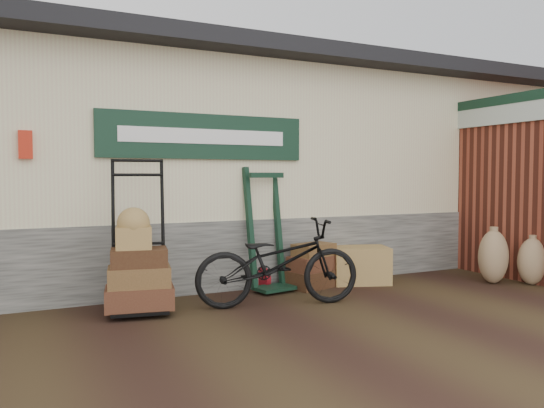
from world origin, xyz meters
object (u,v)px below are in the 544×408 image
at_px(suitcase_stack, 312,265).
at_px(wicker_hamper, 360,265).
at_px(bicycle, 278,258).
at_px(green_barrow, 267,229).
at_px(porter_trolley, 139,234).

relative_size(suitcase_stack, wicker_hamper, 0.87).
xyz_separation_m(suitcase_stack, wicker_hamper, (0.72, -0.04, -0.04)).
xyz_separation_m(wicker_hamper, bicycle, (-1.57, -0.65, 0.30)).
bearing_deg(bicycle, suitcase_stack, -38.41).
bearing_deg(suitcase_stack, green_barrow, 170.33).
bearing_deg(green_barrow, bicycle, -116.45).
relative_size(porter_trolley, green_barrow, 1.07).
height_order(green_barrow, suitcase_stack, green_barrow).
distance_m(green_barrow, suitcase_stack, 0.80).
bearing_deg(wicker_hamper, bicycle, -157.40).
relative_size(porter_trolley, bicycle, 0.90).
relative_size(porter_trolley, wicker_hamper, 2.21).
xyz_separation_m(green_barrow, suitcase_stack, (0.62, -0.10, -0.50)).
relative_size(wicker_hamper, bicycle, 0.41).
height_order(suitcase_stack, wicker_hamper, suitcase_stack).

